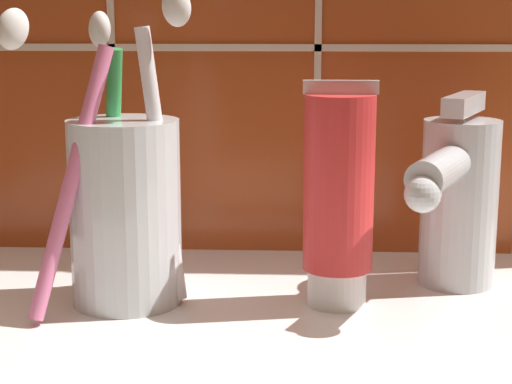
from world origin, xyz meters
TOP-DOWN VIEW (x-y plane):
  - sink_counter at (0.00, 0.00)cm, footprint 58.21×38.43cm
  - toothbrush_cup at (-10.19, 7.06)cm, footprint 10.39×10.60cm
  - toothpaste_tube at (2.52, 7.10)cm, footprint 4.35×4.14cm
  - sink_faucet at (10.07, 10.85)cm, footprint 6.98×12.07cm

SIDE VIEW (x-z plane):
  - sink_counter at x=0.00cm, z-range 0.00..2.00cm
  - sink_faucet at x=10.07cm, z-range 1.87..14.09cm
  - toothbrush_cup at x=-10.19cm, z-range -1.34..17.36cm
  - toothpaste_tube at x=2.52cm, z-range 1.91..15.34cm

